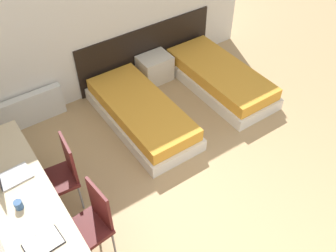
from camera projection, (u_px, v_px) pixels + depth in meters
name	position (u px, v px, depth m)	size (l,w,h in m)	color
wall_back	(94.00, 10.00, 5.10)	(5.31, 0.05, 2.70)	silver
headboard_panel	(147.00, 51.00, 6.05)	(2.42, 0.03, 0.85)	black
bed_near_window	(141.00, 113.00, 5.34)	(0.86, 1.92, 0.37)	silver
bed_near_door	(220.00, 78.00, 5.93)	(0.86, 1.92, 0.37)	silver
nightstand	(155.00, 68.00, 6.06)	(0.51, 0.39, 0.43)	beige
radiator	(28.00, 110.00, 5.29)	(1.04, 0.12, 0.48)	silver
desk	(30.00, 215.00, 3.65)	(0.61, 2.50, 0.75)	#C6B28E
chair_near_laptop	(62.00, 173.00, 4.11)	(0.44, 0.44, 0.97)	#511919
chair_near_notebook	(92.00, 221.00, 3.68)	(0.44, 0.44, 0.97)	#511919
laptop	(8.00, 175.00, 3.73)	(0.34, 0.26, 0.34)	silver
open_notebook	(43.00, 244.00, 3.27)	(0.34, 0.24, 0.02)	black
mug	(19.00, 205.00, 3.51)	(0.08, 0.08, 0.09)	#2D5184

